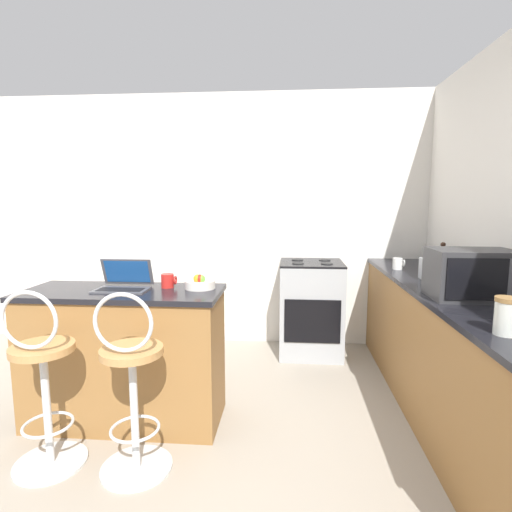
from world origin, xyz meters
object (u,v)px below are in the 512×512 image
at_px(bar_stool_far, 132,387).
at_px(toaster, 439,271).
at_px(stove_range, 311,308).
at_px(fruit_bowl, 200,283).
at_px(storage_jar, 506,316).
at_px(bar_stool_near, 43,384).
at_px(mug_white, 398,264).
at_px(laptop, 124,282).
at_px(microwave, 472,274).
at_px(mug_red, 168,281).
at_px(pepper_mill, 442,257).

distance_m(bar_stool_far, toaster, 2.23).
height_order(stove_range, fruit_bowl, fruit_bowl).
xyz_separation_m(toaster, stove_range, (-0.87, 0.88, -0.54)).
bearing_deg(bar_stool_far, storage_jar, -6.71).
xyz_separation_m(bar_stool_near, fruit_bowl, (0.76, 0.60, 0.46)).
height_order(bar_stool_far, mug_white, bar_stool_far).
relative_size(laptop, mug_white, 3.50).
bearing_deg(microwave, mug_red, 175.44).
bearing_deg(stove_range, laptop, -135.38).
bearing_deg(stove_range, bar_stool_far, -120.10).
height_order(laptop, microwave, microwave).
height_order(mug_red, mug_white, mug_white).
distance_m(bar_stool_near, pepper_mill, 3.09).
height_order(stove_range, mug_red, mug_red).
xyz_separation_m(mug_red, pepper_mill, (2.13, 0.86, 0.07)).
height_order(storage_jar, mug_white, storage_jar).
bearing_deg(stove_range, mug_red, -130.28).
distance_m(toaster, stove_range, 1.35).
bearing_deg(mug_red, microwave, -4.56).
bearing_deg(mug_red, bar_stool_far, -92.53).
relative_size(toaster, mug_red, 3.01).
relative_size(laptop, stove_range, 0.37).
relative_size(stove_range, fruit_bowl, 4.49).
relative_size(fruit_bowl, storage_jar, 1.22).
height_order(toaster, storage_jar, storage_jar).
height_order(bar_stool_near, microwave, microwave).
bearing_deg(microwave, stove_range, 122.32).
height_order(bar_stool_near, toaster, toaster).
bearing_deg(laptop, mug_red, 14.70).
distance_m(bar_stool_near, mug_red, 0.94).
xyz_separation_m(mug_red, storage_jar, (1.78, -0.83, 0.04)).
bearing_deg(mug_red, pepper_mill, 22.01).
height_order(bar_stool_near, fruit_bowl, bar_stool_near).
height_order(stove_range, pepper_mill, pepper_mill).
height_order(mug_red, storage_jar, storage_jar).
xyz_separation_m(bar_stool_near, microwave, (2.46, 0.46, 0.57)).
bearing_deg(toaster, pepper_mill, 67.51).
bearing_deg(pepper_mill, laptop, -158.81).
relative_size(microwave, stove_range, 0.51).
bearing_deg(laptop, storage_jar, -20.17).
relative_size(bar_stool_far, laptop, 3.01).
relative_size(laptop, fruit_bowl, 1.68).
bearing_deg(pepper_mill, fruit_bowl, -155.34).
distance_m(bar_stool_far, mug_red, 0.78).
bearing_deg(laptop, stove_range, 44.62).
distance_m(bar_stool_far, pepper_mill, 2.67).
distance_m(mug_red, mug_white, 1.97).
height_order(toaster, mug_white, toaster).
xyz_separation_m(bar_stool_far, toaster, (1.94, 0.97, 0.50)).
height_order(bar_stool_near, mug_white, bar_stool_near).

